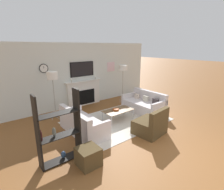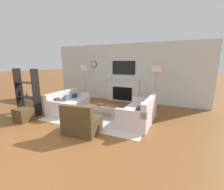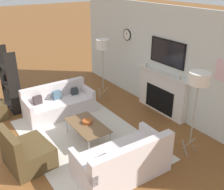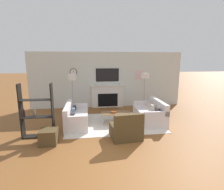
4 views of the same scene
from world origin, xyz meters
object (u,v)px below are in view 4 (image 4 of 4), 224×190
object	(u,v)px
couch_left	(76,117)
couch_right	(150,114)
decorative_bowl	(114,112)
ottoman	(49,137)
floor_lamp_left	(72,78)
floor_lamp_right	(145,76)
armchair	(126,130)
shelf_unit	(37,113)
coffee_table	(116,113)

from	to	relation	value
couch_left	couch_right	xyz separation A→B (m)	(2.80, -0.00, 0.01)
decorative_bowl	ottoman	xyz separation A→B (m)	(-2.03, -1.48, -0.20)
decorative_bowl	floor_lamp_left	world-z (taller)	floor_lamp_left
couch_left	floor_lamp_right	world-z (taller)	floor_lamp_right
couch_left	armchair	xyz separation A→B (m)	(1.57, -1.34, -0.00)
couch_right	shelf_unit	size ratio (longest dim) A/B	1.01
couch_left	decorative_bowl	xyz separation A→B (m)	(1.39, 0.07, 0.14)
couch_left	coffee_table	xyz separation A→B (m)	(1.47, 0.03, 0.08)
couch_right	floor_lamp_left	world-z (taller)	floor_lamp_left
couch_left	couch_right	world-z (taller)	couch_right
couch_left	couch_right	size ratio (longest dim) A/B	1.04
couch_left	armchair	bearing A→B (deg)	-40.46
armchair	floor_lamp_right	xyz separation A→B (m)	(1.45, 2.85, 1.32)
decorative_bowl	shelf_unit	world-z (taller)	shelf_unit
armchair	coffee_table	distance (m)	1.38
couch_left	coffee_table	world-z (taller)	couch_left
couch_left	ottoman	world-z (taller)	couch_left
shelf_unit	decorative_bowl	bearing A→B (deg)	21.24
shelf_unit	ottoman	distance (m)	0.85
couch_right	armchair	xyz separation A→B (m)	(-1.23, -1.34, -0.02)
floor_lamp_right	shelf_unit	distance (m)	4.81
couch_right	ottoman	bearing A→B (deg)	-157.86
armchair	floor_lamp_left	distance (m)	3.61
armchair	shelf_unit	xyz separation A→B (m)	(-2.63, 0.46, 0.47)
floor_lamp_left	ottoman	bearing A→B (deg)	-98.25
couch_left	floor_lamp_right	distance (m)	3.63
couch_left	floor_lamp_right	xyz separation A→B (m)	(3.02, 1.51, 1.31)
couch_right	armchair	bearing A→B (deg)	-132.62
couch_right	floor_lamp_right	world-z (taller)	floor_lamp_right
floor_lamp_left	shelf_unit	bearing A→B (deg)	-109.23
armchair	floor_lamp_right	bearing A→B (deg)	63.00
coffee_table	floor_lamp_right	bearing A→B (deg)	43.63
couch_right	couch_left	bearing A→B (deg)	179.99
coffee_table	floor_lamp_right	world-z (taller)	floor_lamp_right
couch_left	shelf_unit	bearing A→B (deg)	-140.34
decorative_bowl	ottoman	world-z (taller)	decorative_bowl
shelf_unit	coffee_table	bearing A→B (deg)	19.76
coffee_table	decorative_bowl	bearing A→B (deg)	150.53
coffee_table	decorative_bowl	size ratio (longest dim) A/B	4.75
coffee_table	armchair	bearing A→B (deg)	-85.67
floor_lamp_left	shelf_unit	world-z (taller)	floor_lamp_left
armchair	ottoman	bearing A→B (deg)	-178.34
couch_right	floor_lamp_left	bearing A→B (deg)	153.39
floor_lamp_left	floor_lamp_right	bearing A→B (deg)	0.00
floor_lamp_right	ottoman	size ratio (longest dim) A/B	3.73
coffee_table	floor_lamp_right	size ratio (longest dim) A/B	0.62
coffee_table	floor_lamp_left	xyz separation A→B (m)	(-1.69, 1.48, 1.21)
decorative_bowl	shelf_unit	distance (m)	2.64
floor_lamp_right	coffee_table	bearing A→B (deg)	-136.37
coffee_table	floor_lamp_left	size ratio (longest dim) A/B	0.62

